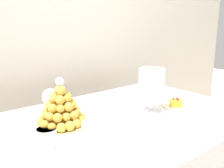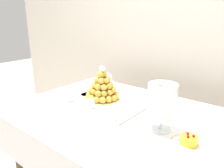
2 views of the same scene
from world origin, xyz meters
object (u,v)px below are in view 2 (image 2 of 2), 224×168
croquembouche (102,87)px  dessert_cup_centre (115,114)px  dessert_cup_mid_left (91,104)px  fruit_tart_plate (189,142)px  macaron_goblet (162,101)px  serving_tray (104,103)px  dessert_cup_left (69,98)px  wine_glass (107,79)px  creme_brulee_ramekin (87,96)px

croquembouche → dessert_cup_centre: 0.31m
dessert_cup_mid_left → fruit_tart_plate: bearing=-0.7°
fruit_tart_plate → dessert_cup_mid_left: bearing=179.3°
macaron_goblet → fruit_tart_plate: 0.23m
dessert_cup_mid_left → serving_tray: bearing=88.1°
dessert_cup_left → wine_glass: (0.14, 0.24, 0.10)m
serving_tray → macaron_goblet: (0.46, -0.08, 0.15)m
dessert_cup_left → fruit_tart_plate: 0.83m
croquembouche → creme_brulee_ramekin: bearing=-155.1°
croquembouche → wine_glass: bearing=105.2°
dessert_cup_left → dessert_cup_centre: (0.41, -0.00, 0.00)m
serving_tray → dessert_cup_centre: bearing=-33.1°
dessert_cup_centre → macaron_goblet: (0.25, 0.06, 0.12)m
dessert_cup_mid_left → dessert_cup_centre: (0.21, -0.01, 0.00)m
dessert_cup_centre → serving_tray: bearing=146.9°
serving_tray → creme_brulee_ramekin: creme_brulee_ramekin is taller
dessert_cup_left → dessert_cup_centre: size_ratio=0.88×
creme_brulee_ramekin → fruit_tart_plate: (0.78, -0.12, -0.01)m
dessert_cup_left → macaron_goblet: 0.68m
dessert_cup_centre → dessert_cup_mid_left: bearing=176.0°
macaron_goblet → wine_glass: (-0.53, 0.19, -0.02)m
dessert_cup_mid_left → dessert_cup_left: bearing=-176.5°
macaron_goblet → serving_tray: bearing=170.1°
creme_brulee_ramekin → macaron_goblet: size_ratio=0.38×
serving_tray → macaron_goblet: size_ratio=2.07×
dessert_cup_mid_left → wine_glass: (-0.06, 0.23, 0.10)m
dessert_cup_centre → macaron_goblet: macaron_goblet is taller
dessert_cup_mid_left → macaron_goblet: size_ratio=0.21×
croquembouche → macaron_goblet: bearing=-13.3°
croquembouche → fruit_tart_plate: size_ratio=1.41×
serving_tray → dessert_cup_left: bearing=-146.6°
dessert_cup_mid_left → fruit_tart_plate: size_ratio=0.32×
dessert_cup_mid_left → creme_brulee_ramekin: 0.18m
serving_tray → dessert_cup_mid_left: dessert_cup_mid_left is taller
dessert_cup_mid_left → dessert_cup_centre: size_ratio=0.92×
serving_tray → fruit_tart_plate: bearing=-11.5°
serving_tray → croquembouche: 0.11m
croquembouche → dessert_cup_centre: croquembouche is taller
macaron_goblet → croquembouche: bearing=166.7°
creme_brulee_ramekin → croquembouche: bearing=24.9°
macaron_goblet → dessert_cup_left: bearing=-175.5°
macaron_goblet → fruit_tart_plate: macaron_goblet is taller
serving_tray → dessert_cup_left: 0.24m
dessert_cup_centre → fruit_tart_plate: (0.42, 0.01, -0.02)m
wine_glass → serving_tray: bearing=-59.9°
croquembouche → macaron_goblet: (0.51, -0.12, 0.06)m
dessert_cup_left → dessert_cup_centre: 0.41m
fruit_tart_plate → wine_glass: 0.75m
dessert_cup_left → serving_tray: bearing=33.4°
serving_tray → creme_brulee_ramekin: size_ratio=5.42×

